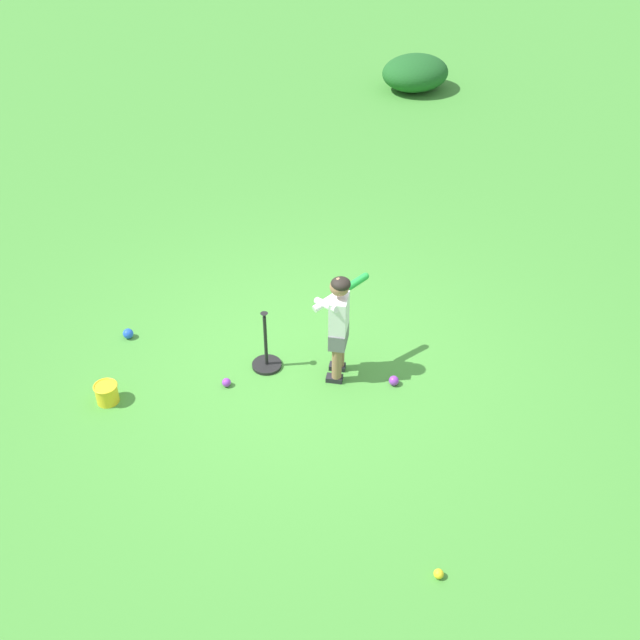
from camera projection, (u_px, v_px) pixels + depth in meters
name	position (u px, v px, depth m)	size (l,w,h in m)	color
ground_plane	(303.00, 359.00, 7.38)	(40.00, 40.00, 0.00)	#479338
child_batter	(339.00, 318.00, 6.82)	(0.63, 0.35, 1.08)	#232328
play_ball_by_bucket	(394.00, 381.00, 7.06)	(0.09, 0.09, 0.09)	purple
play_ball_behind_batter	(439.00, 574.00, 5.44)	(0.07, 0.07, 0.07)	yellow
play_ball_near_batter	(128.00, 334.00, 7.61)	(0.10, 0.10, 0.10)	blue
play_ball_far_left	(226.00, 382.00, 7.05)	(0.08, 0.08, 0.08)	purple
batting_tee	(266.00, 358.00, 7.23)	(0.28, 0.28, 0.62)	black
toy_bucket	(107.00, 393.00, 6.85)	(0.22, 0.22, 0.19)	yellow
shrub_left_background	(415.00, 73.00, 12.84)	(1.15, 1.01, 0.57)	#1E5B23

